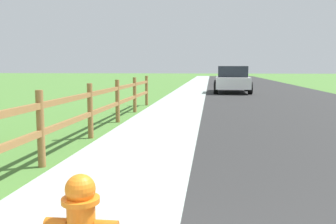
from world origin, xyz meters
TOP-DOWN VIEW (x-y plane):
  - ground_plane at (0.00, 25.00)m, footprint 120.00×120.00m
  - road_asphalt at (3.50, 27.00)m, footprint 7.00×66.00m
  - curb_concrete at (-3.00, 27.00)m, footprint 6.00×66.00m
  - grass_verge at (-4.50, 27.00)m, footprint 5.00×66.00m
  - rail_fence at (-2.16, 5.85)m, footprint 0.11×13.28m
  - parked_suv_white at (1.48, 20.18)m, footprint 2.12×4.36m
  - parked_car_blue at (2.17, 30.82)m, footprint 2.18×4.54m

SIDE VIEW (x-z plane):
  - ground_plane at x=0.00m, z-range 0.00..0.00m
  - road_asphalt at x=3.50m, z-range 0.00..0.01m
  - curb_concrete at x=-3.00m, z-range 0.00..0.01m
  - grass_verge at x=-4.50m, z-range 0.00..0.01m
  - rail_fence at x=-2.16m, z-range 0.09..1.22m
  - parked_car_blue at x=2.17m, z-range 0.00..1.48m
  - parked_suv_white at x=1.48m, z-range 0.00..1.51m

